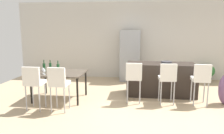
% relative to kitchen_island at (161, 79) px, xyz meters
% --- Properties ---
extents(ground_plane, '(10.00, 10.00, 0.00)m').
position_rel_kitchen_island_xyz_m(ground_plane, '(-0.36, -0.66, -0.46)').
color(ground_plane, tan).
extents(back_wall, '(10.00, 0.12, 2.90)m').
position_rel_kitchen_island_xyz_m(back_wall, '(-0.36, 2.13, 0.99)').
color(back_wall, beige).
rests_on(back_wall, ground_plane).
extents(kitchen_island, '(1.92, 0.79, 0.92)m').
position_rel_kitchen_island_xyz_m(kitchen_island, '(0.00, 0.00, 0.00)').
color(kitchen_island, black).
rests_on(kitchen_island, ground_plane).
extents(bar_chair_left, '(0.40, 0.40, 1.05)m').
position_rel_kitchen_island_xyz_m(bar_chair_left, '(-0.75, -0.78, 0.24)').
color(bar_chair_left, white).
rests_on(bar_chair_left, ground_plane).
extents(bar_chair_middle, '(0.42, 0.42, 1.05)m').
position_rel_kitchen_island_xyz_m(bar_chair_middle, '(0.08, -0.78, 0.24)').
color(bar_chair_middle, white).
rests_on(bar_chair_middle, ground_plane).
extents(bar_chair_right, '(0.41, 0.41, 1.05)m').
position_rel_kitchen_island_xyz_m(bar_chair_right, '(0.89, -0.78, 0.24)').
color(bar_chair_right, white).
rests_on(bar_chair_right, ground_plane).
extents(dining_table, '(1.33, 0.98, 0.74)m').
position_rel_kitchen_island_xyz_m(dining_table, '(-2.73, -0.73, 0.22)').
color(dining_table, '#4C4238').
rests_on(dining_table, ground_plane).
extents(dining_chair_near, '(0.40, 0.40, 1.05)m').
position_rel_kitchen_island_xyz_m(dining_chair_near, '(-3.03, -1.59, 0.24)').
color(dining_chair_near, white).
rests_on(dining_chair_near, ground_plane).
extents(dining_chair_far, '(0.41, 0.41, 1.05)m').
position_rel_kitchen_island_xyz_m(dining_chair_far, '(-2.44, -1.59, 0.24)').
color(dining_chair_far, white).
rests_on(dining_chair_far, ground_plane).
extents(wine_bottle_middle, '(0.07, 0.07, 0.30)m').
position_rel_kitchen_island_xyz_m(wine_bottle_middle, '(-3.23, -0.57, 0.39)').
color(wine_bottle_middle, '#194723').
rests_on(wine_bottle_middle, dining_table).
extents(wine_bottle_end, '(0.07, 0.07, 0.30)m').
position_rel_kitchen_island_xyz_m(wine_bottle_end, '(-3.05, -0.56, 0.40)').
color(wine_bottle_end, '#194723').
rests_on(wine_bottle_end, dining_table).
extents(wine_bottle_left, '(0.07, 0.07, 0.34)m').
position_rel_kitchen_island_xyz_m(wine_bottle_left, '(-2.70, -0.91, 0.41)').
color(wine_bottle_left, '#194723').
rests_on(wine_bottle_left, dining_table).
extents(wine_glass_right, '(0.07, 0.07, 0.17)m').
position_rel_kitchen_island_xyz_m(wine_glass_right, '(-3.02, -1.04, 0.40)').
color(wine_glass_right, silver).
rests_on(wine_glass_right, dining_table).
extents(wine_glass_far, '(0.07, 0.07, 0.17)m').
position_rel_kitchen_island_xyz_m(wine_glass_far, '(-3.10, -0.92, 0.40)').
color(wine_glass_far, silver).
rests_on(wine_glass_far, dining_table).
extents(refrigerator, '(0.72, 0.68, 1.84)m').
position_rel_kitchen_island_xyz_m(refrigerator, '(-0.95, 1.69, 0.46)').
color(refrigerator, '#939699').
rests_on(refrigerator, ground_plane).
extents(fruit_bowl, '(0.30, 0.30, 0.07)m').
position_rel_kitchen_island_xyz_m(fruit_bowl, '(0.14, -0.06, 0.50)').
color(fruit_bowl, '#333338').
rests_on(fruit_bowl, kitchen_island).
extents(potted_plant, '(0.42, 0.42, 0.62)m').
position_rel_kitchen_island_xyz_m(potted_plant, '(1.85, 1.68, -0.09)').
color(potted_plant, '#38383D').
rests_on(potted_plant, ground_plane).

